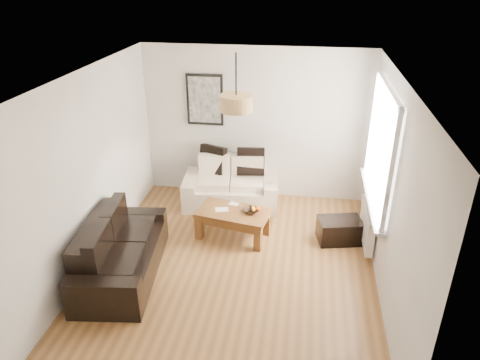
% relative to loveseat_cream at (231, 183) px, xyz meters
% --- Properties ---
extents(floor, '(4.50, 4.50, 0.00)m').
position_rel_loveseat_cream_xyz_m(floor, '(0.34, -1.78, -0.39)').
color(floor, brown).
rests_on(floor, ground).
extents(ceiling, '(3.80, 4.50, 0.00)m').
position_rel_loveseat_cream_xyz_m(ceiling, '(0.34, -1.78, 2.21)').
color(ceiling, white).
rests_on(ceiling, floor).
extents(wall_back, '(3.80, 0.04, 2.60)m').
position_rel_loveseat_cream_xyz_m(wall_back, '(0.34, 0.47, 0.91)').
color(wall_back, silver).
rests_on(wall_back, floor).
extents(wall_front, '(3.80, 0.04, 2.60)m').
position_rel_loveseat_cream_xyz_m(wall_front, '(0.34, -4.03, 0.91)').
color(wall_front, silver).
rests_on(wall_front, floor).
extents(wall_left, '(0.04, 4.50, 2.60)m').
position_rel_loveseat_cream_xyz_m(wall_left, '(-1.56, -1.78, 0.91)').
color(wall_left, silver).
rests_on(wall_left, floor).
extents(wall_right, '(0.04, 4.50, 2.60)m').
position_rel_loveseat_cream_xyz_m(wall_right, '(2.24, -1.78, 0.91)').
color(wall_right, silver).
rests_on(wall_right, floor).
extents(window_bay, '(0.14, 1.90, 1.60)m').
position_rel_loveseat_cream_xyz_m(window_bay, '(2.20, -0.98, 1.21)').
color(window_bay, white).
rests_on(window_bay, wall_right).
extents(radiator, '(0.10, 0.90, 0.52)m').
position_rel_loveseat_cream_xyz_m(radiator, '(2.16, -0.98, -0.01)').
color(radiator, white).
rests_on(radiator, wall_right).
extents(poster, '(0.62, 0.04, 0.87)m').
position_rel_loveseat_cream_xyz_m(poster, '(-0.51, 0.44, 1.31)').
color(poster, black).
rests_on(poster, wall_back).
extents(pendant_shade, '(0.40, 0.40, 0.20)m').
position_rel_loveseat_cream_xyz_m(pendant_shade, '(0.34, -1.48, 1.84)').
color(pendant_shade, tan).
rests_on(pendant_shade, ceiling).
extents(loveseat_cream, '(1.66, 1.02, 0.78)m').
position_rel_loveseat_cream_xyz_m(loveseat_cream, '(0.00, 0.00, 0.00)').
color(loveseat_cream, beige).
rests_on(loveseat_cream, floor).
extents(sofa_leather, '(1.10, 1.91, 0.78)m').
position_rel_loveseat_cream_xyz_m(sofa_leather, '(-1.09, -2.12, -0.00)').
color(sofa_leather, black).
rests_on(sofa_leather, floor).
extents(coffee_table, '(1.15, 0.77, 0.43)m').
position_rel_loveseat_cream_xyz_m(coffee_table, '(0.21, -1.00, -0.18)').
color(coffee_table, brown).
rests_on(coffee_table, floor).
extents(ottoman, '(0.70, 0.53, 0.36)m').
position_rel_loveseat_cream_xyz_m(ottoman, '(1.79, -0.87, -0.21)').
color(ottoman, black).
rests_on(ottoman, floor).
extents(cushion_left, '(0.48, 0.30, 0.46)m').
position_rel_loveseat_cream_xyz_m(cushion_left, '(-0.35, 0.19, 0.34)').
color(cushion_left, black).
rests_on(cushion_left, loveseat_cream).
extents(cushion_right, '(0.48, 0.20, 0.46)m').
position_rel_loveseat_cream_xyz_m(cushion_right, '(0.31, 0.19, 0.34)').
color(cushion_right, black).
rests_on(cushion_right, loveseat_cream).
extents(fruit_bowl, '(0.28, 0.28, 0.06)m').
position_rel_loveseat_cream_xyz_m(fruit_bowl, '(0.49, -0.99, 0.07)').
color(fruit_bowl, black).
rests_on(fruit_bowl, coffee_table).
extents(orange_a, '(0.07, 0.07, 0.07)m').
position_rel_loveseat_cream_xyz_m(orange_a, '(0.51, -0.97, 0.08)').
color(orange_a, orange).
rests_on(orange_a, fruit_bowl).
extents(orange_b, '(0.09, 0.09, 0.08)m').
position_rel_loveseat_cream_xyz_m(orange_b, '(0.57, -0.94, 0.08)').
color(orange_b, '#DF4E12').
rests_on(orange_b, fruit_bowl).
extents(orange_c, '(0.07, 0.07, 0.06)m').
position_rel_loveseat_cream_xyz_m(orange_c, '(0.50, -0.92, 0.08)').
color(orange_c, orange).
rests_on(orange_c, fruit_bowl).
extents(papers, '(0.22, 0.18, 0.01)m').
position_rel_loveseat_cream_xyz_m(papers, '(0.04, -0.98, 0.04)').
color(papers, white).
rests_on(papers, coffee_table).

